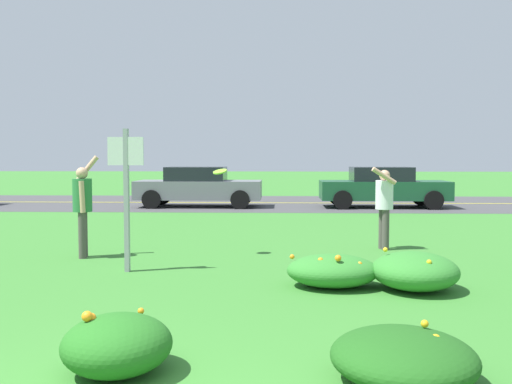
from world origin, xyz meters
The scene contains 13 objects.
ground_plane centered at (0.00, 9.95, 0.00)m, with size 120.00×120.00×0.00m, color #387A2D.
highway_strip centered at (0.00, 19.90, 0.00)m, with size 120.00×8.17×0.01m, color #424244.
highway_center_stripe centered at (0.00, 19.90, 0.01)m, with size 120.00×0.16×0.00m, color yellow.
daylily_clump_front_center centered at (-0.04, 1.75, 0.25)m, with size 0.92×0.97×0.55m.
daylily_clump_front_left centered at (2.05, 5.11, 0.23)m, with size 1.28×1.04×0.50m.
daylily_clump_front_right centered at (3.15, 4.99, 0.26)m, with size 1.18×1.29×0.56m.
daylily_clump_mid_left centered at (2.31, 1.66, 0.20)m, with size 1.17×1.25×0.46m.
sign_post_near_path centered at (-1.09, 6.05, 1.37)m, with size 0.56×0.10×2.25m.
person_thrower_green_shirt centered at (-2.22, 7.29, 0.98)m, with size 0.43×0.54×1.84m.
person_catcher_white_shirt centered at (3.33, 8.46, 0.93)m, with size 0.51×0.55×1.62m.
frisbee_lime centered at (0.21, 7.62, 1.54)m, with size 0.27×0.25×0.14m.
car_gray_center_left centered at (-1.67, 18.06, 0.74)m, with size 4.50×2.00×1.45m.
car_dark_green_center_right centered at (4.97, 18.06, 0.74)m, with size 4.50×2.00×1.45m.
Camera 1 is at (1.33, -2.96, 1.81)m, focal length 40.94 mm.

